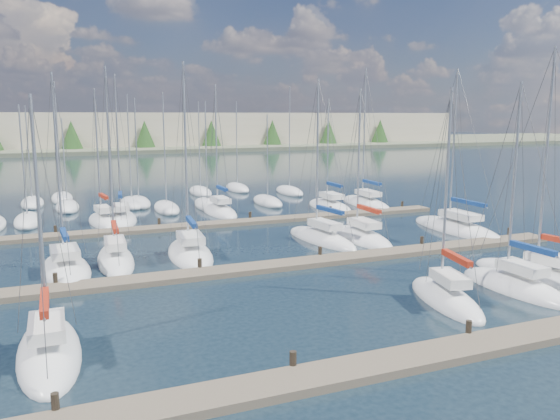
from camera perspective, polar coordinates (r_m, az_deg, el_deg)
name	(u,v)px	position (r m, az deg, el deg)	size (l,w,h in m)	color
ground	(152,185)	(75.56, -13.26, 2.55)	(400.00, 400.00, 0.00)	#1A2934
dock_near	(400,361)	(21.77, 12.40, -15.16)	(44.00, 1.93, 1.10)	#6B5E4C
dock_mid	(268,267)	(33.49, -1.30, -5.95)	(44.00, 1.93, 1.10)	#6B5E4C
dock_far	(209,225)	(46.48, -7.45, -1.54)	(44.00, 1.93, 1.10)	#6B5E4C
sailboat_i	(116,260)	(36.49, -16.80, -4.98)	(2.51, 7.95, 13.01)	white
sailboat_p	(220,211)	(52.69, -6.34, -0.13)	(2.68, 7.56, 12.86)	white
sailboat_n	(103,222)	(49.66, -18.02, -1.15)	(2.91, 6.84, 12.28)	white
sailboat_m	(456,228)	(46.81, 17.91, -1.84)	(3.15, 10.05, 13.72)	white
sailboat_o	(122,219)	(50.27, -16.23, -0.94)	(3.34, 7.39, 13.54)	white
sailboat_k	(322,239)	(40.92, 4.36, -2.99)	(3.31, 8.46, 12.63)	white
sailboat_b	(49,352)	(23.74, -22.98, -13.50)	(2.44, 7.68, 10.81)	white
sailboat_d	(446,299)	(29.00, 16.94, -8.84)	(3.49, 7.02, 11.36)	white
sailboat_j	(190,254)	(36.98, -9.38, -4.51)	(3.37, 8.16, 13.43)	white
sailboat_r	(366,203)	(57.79, 8.96, 0.69)	(3.09, 9.26, 14.81)	white
sailboat_q	(330,207)	(55.39, 5.22, 0.36)	(3.00, 8.04, 11.66)	white
sailboat_l	(361,238)	(41.64, 8.48, -2.87)	(2.58, 7.82, 11.98)	white
sailboat_f	(550,279)	(34.52, 26.34, -6.47)	(4.44, 10.02, 13.69)	white
sailboat_e	(515,287)	(32.18, 23.37, -7.38)	(2.60, 7.31, 11.75)	white
sailboat_h	(66,270)	(35.22, -21.49, -5.81)	(3.28, 7.51, 12.49)	white
distant_boats	(135,202)	(59.00, -14.96, 0.77)	(36.93, 20.75, 13.30)	#9EA0A5
shoreline	(49,122)	(163.90, -23.03, 8.45)	(400.00, 60.00, 38.00)	#666B51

